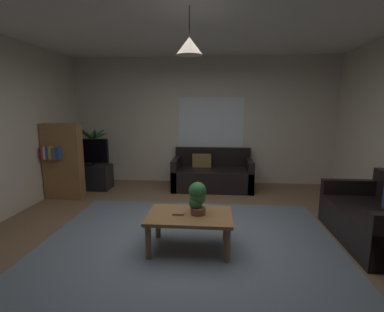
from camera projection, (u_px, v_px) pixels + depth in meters
name	position (u px, v px, depth m)	size (l,w,h in m)	color
floor	(190.00, 239.00, 3.76)	(5.74, 5.74, 0.02)	brown
rug	(189.00, 246.00, 3.56)	(3.73, 3.16, 0.01)	slate
wall_back	(202.00, 121.00, 6.36)	(5.86, 0.06, 2.76)	beige
ceiling	(190.00, 12.00, 3.28)	(5.74, 5.74, 0.02)	white
window_pane	(211.00, 124.00, 6.33)	(1.43, 0.01, 1.15)	white
couch_under_window	(212.00, 175.00, 6.02)	(1.63, 0.86, 0.82)	black
couch_right_side	(378.00, 222.00, 3.62)	(0.86, 1.49, 0.82)	black
coffee_table	(190.00, 220.00, 3.43)	(1.01, 0.66, 0.44)	olive
book_on_table_0	(178.00, 213.00, 3.42)	(0.14, 0.10, 0.02)	#99663F
remote_on_table_0	(200.00, 213.00, 3.44)	(0.05, 0.16, 0.02)	black
potted_plant_on_table	(197.00, 197.00, 3.42)	(0.21, 0.22, 0.39)	brown
tv_stand	(89.00, 177.00, 5.99)	(0.90, 0.44, 0.50)	black
tv	(87.00, 152.00, 5.88)	(0.90, 0.16, 0.56)	black
potted_palm_corner	(94.00, 155.00, 6.40)	(0.73, 0.83, 1.36)	brown
bookshelf_corner	(63.00, 161.00, 5.30)	(0.70, 0.31, 1.40)	olive
pendant_lamp	(189.00, 46.00, 3.09)	(0.29, 0.29, 0.50)	black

